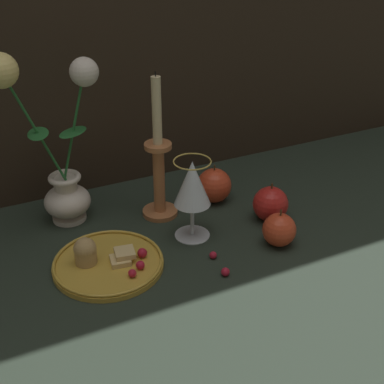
{
  "coord_description": "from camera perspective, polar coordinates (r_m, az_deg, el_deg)",
  "views": [
    {
      "loc": [
        -0.31,
        -0.8,
        0.6
      ],
      "look_at": [
        0.08,
        0.01,
        0.1
      ],
      "focal_mm": 50.0,
      "sensor_mm": 36.0,
      "label": 1
    }
  ],
  "objects": [
    {
      "name": "vase",
      "position": [
        1.09,
        -14.18,
        3.59
      ],
      "size": [
        0.21,
        0.1,
        0.37
      ],
      "color": "silver",
      "rests_on": "ground_plane"
    },
    {
      "name": "apple_at_table_edge",
      "position": [
        1.05,
        9.28,
        -4.0
      ],
      "size": [
        0.07,
        0.07,
        0.08
      ],
      "color": "#D14223",
      "rests_on": "ground_plane"
    },
    {
      "name": "berry_near_plate",
      "position": [
        1.02,
        2.26,
        -6.74
      ],
      "size": [
        0.01,
        0.01,
        0.01
      ],
      "primitive_type": "sphere",
      "color": "#AD192D",
      "rests_on": "ground_plane"
    },
    {
      "name": "candlestick",
      "position": [
        1.1,
        -3.57,
        2.44
      ],
      "size": [
        0.08,
        0.08,
        0.31
      ],
      "color": "#B77042",
      "rests_on": "ground_plane"
    },
    {
      "name": "apple_near_glass",
      "position": [
        1.19,
        2.38,
        0.71
      ],
      "size": [
        0.08,
        0.08,
        0.09
      ],
      "color": "#D14223",
      "rests_on": "ground_plane"
    },
    {
      "name": "berry_front_center",
      "position": [
        0.98,
        3.58,
        -8.5
      ],
      "size": [
        0.02,
        0.02,
        0.02
      ],
      "primitive_type": "sphere",
      "color": "#AD192D",
      "rests_on": "ground_plane"
    },
    {
      "name": "ground_plane",
      "position": [
        1.05,
        -3.46,
        -5.88
      ],
      "size": [
        2.4,
        2.4,
        0.0
      ],
      "primitive_type": "plane",
      "color": "#232D23",
      "rests_on": "ground"
    },
    {
      "name": "plate_with_pastries",
      "position": [
        1.0,
        -9.18,
        -7.29
      ],
      "size": [
        0.21,
        0.21,
        0.06
      ],
      "color": "gold",
      "rests_on": "ground_plane"
    },
    {
      "name": "apple_beside_vase",
      "position": [
        1.13,
        8.37,
        -1.28
      ],
      "size": [
        0.07,
        0.07,
        0.09
      ],
      "color": "red",
      "rests_on": "ground_plane"
    },
    {
      "name": "wine_glass",
      "position": [
        1.03,
        0.03,
        0.61
      ],
      "size": [
        0.07,
        0.07,
        0.17
      ],
      "color": "silver",
      "rests_on": "ground_plane"
    }
  ]
}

